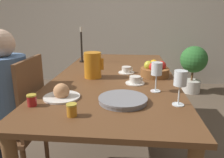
{
  "coord_description": "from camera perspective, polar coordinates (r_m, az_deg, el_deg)",
  "views": [
    {
      "loc": [
        0.14,
        -1.82,
        1.26
      ],
      "look_at": [
        0.0,
        -0.31,
        0.82
      ],
      "focal_mm": 35.0,
      "sensor_mm": 36.0,
      "label": 1
    }
  ],
  "objects": [
    {
      "name": "jam_jar_red",
      "position": [
        1.32,
        -20.22,
        -5.09
      ],
      "size": [
        0.05,
        0.05,
        0.07
      ],
      "color": "#A81E1E",
      "rests_on": "dining_table"
    },
    {
      "name": "ground_plane",
      "position": [
        2.22,
        0.78,
        -18.36
      ],
      "size": [
        20.0,
        20.0,
        0.0
      ],
      "primitive_type": "plane",
      "color": "brown"
    },
    {
      "name": "dining_table",
      "position": [
        1.91,
        0.86,
        -1.44
      ],
      "size": [
        0.98,
        2.04,
        0.77
      ],
      "color": "brown",
      "rests_on": "ground_plane"
    },
    {
      "name": "jam_jar_amber",
      "position": [
        1.13,
        -10.47,
        -7.81
      ],
      "size": [
        0.05,
        0.05,
        0.07
      ],
      "color": "#C67A1E",
      "rests_on": "dining_table"
    },
    {
      "name": "wine_glass_water",
      "position": [
        1.46,
        11.59,
        2.31
      ],
      "size": [
        0.07,
        0.07,
        0.2
      ],
      "color": "white",
      "rests_on": "dining_table"
    },
    {
      "name": "bread_plate",
      "position": [
        1.39,
        -13.03,
        -3.71
      ],
      "size": [
        0.23,
        0.23,
        0.1
      ],
      "color": "silver",
      "rests_on": "dining_table"
    },
    {
      "name": "person_seated",
      "position": [
        1.75,
        -26.46,
        -4.34
      ],
      "size": [
        0.39,
        0.41,
        1.18
      ],
      "rotation": [
        0.0,
        0.0,
        1.57
      ],
      "color": "#33333D",
      "rests_on": "ground_plane"
    },
    {
      "name": "red_pitcher",
      "position": [
        1.79,
        -5.07,
        3.68
      ],
      "size": [
        0.16,
        0.14,
        0.21
      ],
      "color": "orange",
      "rests_on": "dining_table"
    },
    {
      "name": "teacup_near_person",
      "position": [
        1.65,
        6.06,
        -0.38
      ],
      "size": [
        0.14,
        0.14,
        0.06
      ],
      "color": "silver",
      "rests_on": "dining_table"
    },
    {
      "name": "wine_glass_juice",
      "position": [
        1.27,
        17.41,
        -0.3
      ],
      "size": [
        0.07,
        0.07,
        0.2
      ],
      "color": "white",
      "rests_on": "dining_table"
    },
    {
      "name": "serving_tray",
      "position": [
        1.29,
        2.84,
        -5.43
      ],
      "size": [
        0.29,
        0.29,
        0.03
      ],
      "color": "gray",
      "rests_on": "dining_table"
    },
    {
      "name": "chair_person_side",
      "position": [
        1.77,
        -23.03,
        -10.26
      ],
      "size": [
        0.42,
        0.42,
        0.98
      ],
      "rotation": [
        0.0,
        0.0,
        1.57
      ],
      "color": "brown",
      "rests_on": "ground_plane"
    },
    {
      "name": "candlestick_tall",
      "position": [
        2.41,
        -7.94,
        7.95
      ],
      "size": [
        0.06,
        0.06,
        0.38
      ],
      "color": "black",
      "rests_on": "dining_table"
    },
    {
      "name": "fruit_bowl",
      "position": [
        1.86,
        11.06,
        2.28
      ],
      "size": [
        0.24,
        0.24,
        0.13
      ],
      "color": "brown",
      "rests_on": "dining_table"
    },
    {
      "name": "teacup_across",
      "position": [
        1.95,
        3.8,
        2.3
      ],
      "size": [
        0.14,
        0.14,
        0.06
      ],
      "color": "silver",
      "rests_on": "dining_table"
    },
    {
      "name": "wall_back",
      "position": [
        4.18,
        3.58,
        16.8
      ],
      "size": [
        10.0,
        0.06,
        2.6
      ],
      "color": "beige",
      "rests_on": "ground_plane"
    },
    {
      "name": "potted_plant",
      "position": [
        3.86,
        20.47,
        3.62
      ],
      "size": [
        0.44,
        0.44,
        0.78
      ],
      "color": "beige",
      "rests_on": "ground_plane"
    }
  ]
}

